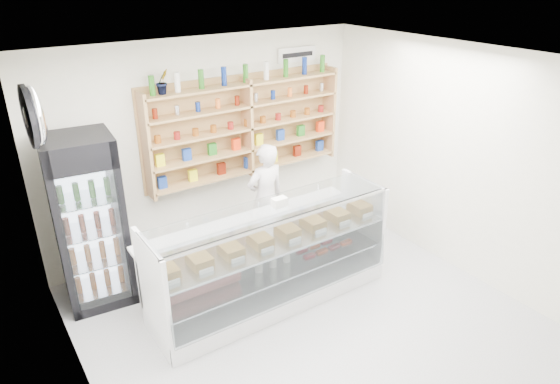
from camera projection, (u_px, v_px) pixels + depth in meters
room at (327, 217)px, 4.74m from camera, size 5.00×5.00×5.00m
display_counter at (270, 274)px, 5.73m from camera, size 2.79×0.83×1.22m
shop_worker at (266, 198)px, 6.63m from camera, size 0.55×0.37×1.51m
drinks_cooler at (90, 222)px, 5.50m from camera, size 0.78×0.76×1.99m
wall_shelving at (247, 127)px, 6.68m from camera, size 2.84×0.28×1.33m
potted_plant at (162, 82)px, 5.80m from camera, size 0.19×0.17×0.29m
security_mirror at (35, 116)px, 4.10m from camera, size 0.15×0.50×0.50m
wall_sign at (297, 54)px, 6.87m from camera, size 0.62×0.03×0.20m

